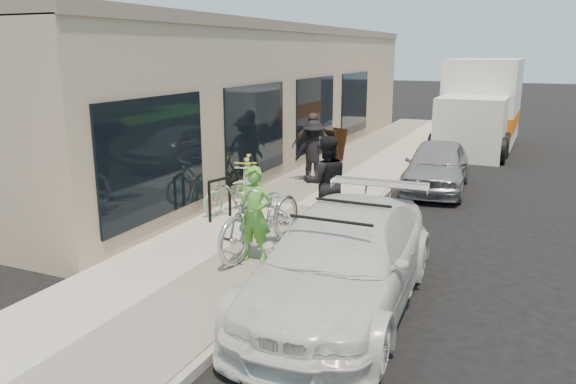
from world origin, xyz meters
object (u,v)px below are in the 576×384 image
(cruiser_bike_a, at_px, (247,184))
(cruiser_bike_c, at_px, (247,179))
(sedan_silver, at_px, (437,166))
(bystander_a, at_px, (314,152))
(moving_truck, at_px, (481,109))
(bystander_b, at_px, (312,147))
(bike_rack, at_px, (220,195))
(tandem_bike, at_px, (262,216))
(woman_rider, at_px, (255,214))
(sedan_white, at_px, (342,261))
(man_standing, at_px, (326,182))
(sandwich_board, at_px, (334,144))
(cruiser_bike_b, at_px, (232,192))

(cruiser_bike_a, xyz_separation_m, cruiser_bike_c, (-0.24, 0.48, -0.01))
(sedan_silver, bearing_deg, cruiser_bike_a, -134.15)
(bystander_a, bearing_deg, moving_truck, -113.07)
(sedan_silver, relative_size, cruiser_bike_c, 2.15)
(bystander_b, bearing_deg, bike_rack, -117.76)
(tandem_bike, xyz_separation_m, woman_rider, (0.08, -0.43, 0.15))
(bike_rack, height_order, sedan_white, sedan_white)
(woman_rider, relative_size, man_standing, 0.87)
(woman_rider, distance_m, man_standing, 2.15)
(sedan_silver, bearing_deg, cruiser_bike_c, -139.82)
(sandwich_board, relative_size, woman_rider, 0.62)
(sedan_silver, height_order, cruiser_bike_b, sedan_silver)
(moving_truck, relative_size, cruiser_bike_c, 3.77)
(man_standing, relative_size, bystander_b, 1.01)
(sedan_silver, relative_size, bystander_b, 2.09)
(sedan_white, xyz_separation_m, man_standing, (-1.32, 2.91, 0.35))
(bystander_a, bearing_deg, man_standing, 112.70)
(sedan_silver, relative_size, moving_truck, 0.57)
(moving_truck, height_order, cruiser_bike_c, moving_truck)
(sedan_silver, distance_m, bystander_b, 3.23)
(cruiser_bike_b, bearing_deg, woman_rider, -35.24)
(cruiser_bike_a, height_order, cruiser_bike_c, cruiser_bike_a)
(sandwich_board, bearing_deg, cruiser_bike_c, -68.04)
(man_standing, xyz_separation_m, cruiser_bike_a, (-2.04, 0.62, -0.37))
(woman_rider, height_order, cruiser_bike_b, woman_rider)
(bike_rack, height_order, sandwich_board, sandwich_board)
(sedan_white, bearing_deg, bystander_b, 112.25)
(sedan_silver, bearing_deg, tandem_bike, -110.22)
(moving_truck, bearing_deg, man_standing, -96.86)
(cruiser_bike_a, bearing_deg, moving_truck, 44.83)
(moving_truck, bearing_deg, sandwich_board, -123.88)
(man_standing, bearing_deg, moving_truck, -127.19)
(bike_rack, relative_size, bystander_b, 0.48)
(sandwich_board, xyz_separation_m, bystander_b, (0.40, -2.87, 0.39))
(cruiser_bike_b, bearing_deg, cruiser_bike_a, 78.69)
(bike_rack, distance_m, cruiser_bike_b, 0.66)
(sedan_white, bearing_deg, cruiser_bike_a, 130.92)
(man_standing, height_order, cruiser_bike_c, man_standing)
(bike_rack, distance_m, sandwich_board, 6.90)
(sedan_white, xyz_separation_m, cruiser_bike_a, (-3.36, 3.53, -0.02))
(woman_rider, distance_m, cruiser_bike_c, 3.70)
(moving_truck, distance_m, cruiser_bike_c, 11.59)
(moving_truck, distance_m, bystander_b, 8.97)
(sedan_white, distance_m, bystander_b, 7.28)
(woman_rider, distance_m, cruiser_bike_a, 3.17)
(sedan_silver, xyz_separation_m, woman_rider, (-1.78, -6.68, 0.30))
(woman_rider, bearing_deg, sedan_white, -31.01)
(cruiser_bike_c, bearing_deg, woman_rider, -82.29)
(moving_truck, height_order, tandem_bike, moving_truck)
(tandem_bike, relative_size, bystander_b, 1.35)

